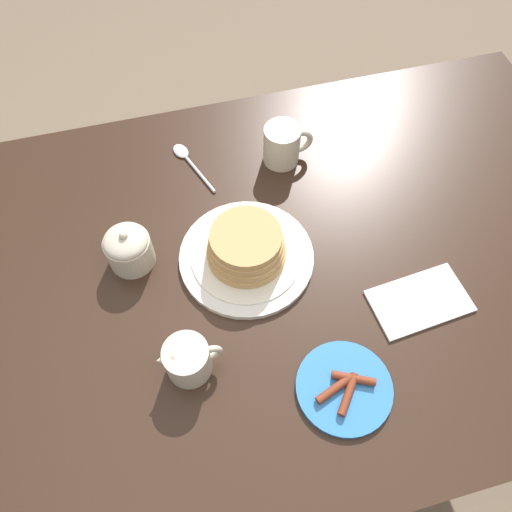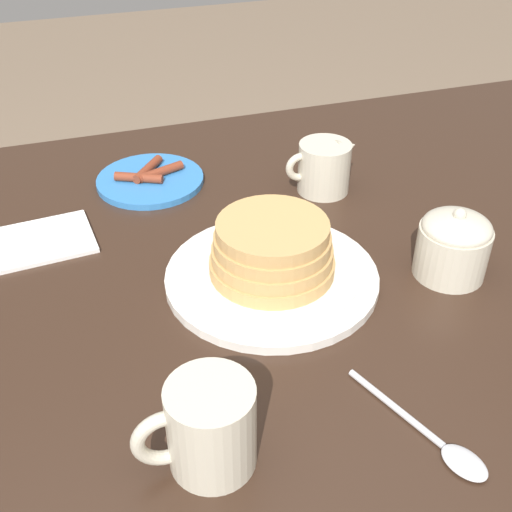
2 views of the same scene
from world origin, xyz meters
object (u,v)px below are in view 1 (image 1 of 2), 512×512
pancake_plate (246,250)px  sugar_bowl (128,248)px  coffee_mug (283,144)px  spoon (187,159)px  creamer_pitcher (187,360)px  napkin (420,301)px  side_plate_bacon (344,388)px

pancake_plate → sugar_bowl: bearing=166.1°
coffee_mug → spoon: bearing=166.0°
creamer_pitcher → sugar_bowl: 0.25m
pancake_plate → sugar_bowl: (-0.22, 0.05, 0.01)m
creamer_pitcher → napkin: creamer_pitcher is taller
coffee_mug → creamer_pitcher: size_ratio=0.97×
pancake_plate → napkin: (0.29, -0.17, -0.03)m
creamer_pitcher → sugar_bowl: bearing=105.4°
coffee_mug → creamer_pitcher: 0.51m
pancake_plate → spoon: (-0.07, 0.28, -0.03)m
pancake_plate → creamer_pitcher: 0.24m
spoon → coffee_mug: bearing=-14.0°
pancake_plate → side_plate_bacon: size_ratio=1.60×
pancake_plate → napkin: bearing=-30.8°
side_plate_bacon → napkin: 0.23m
side_plate_bacon → spoon: (-0.16, 0.58, -0.00)m
creamer_pitcher → spoon: bearing=79.9°
sugar_bowl → napkin: (0.51, -0.23, -0.04)m
pancake_plate → napkin: pancake_plate is taller
pancake_plate → creamer_pitcher: (-0.15, -0.19, 0.01)m
coffee_mug → napkin: 0.43m
coffee_mug → creamer_pitcher: coffee_mug is taller
sugar_bowl → spoon: bearing=56.7°
napkin → spoon: 0.58m
napkin → sugar_bowl: bearing=155.9°
side_plate_bacon → coffee_mug: size_ratio=1.50×
napkin → coffee_mug: bearing=110.3°
coffee_mug → creamer_pitcher: (-0.29, -0.42, -0.01)m
side_plate_bacon → creamer_pitcher: (-0.25, 0.10, 0.03)m
sugar_bowl → side_plate_bacon: bearing=-47.8°
side_plate_bacon → sugar_bowl: size_ratio=1.74×
sugar_bowl → spoon: sugar_bowl is taller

